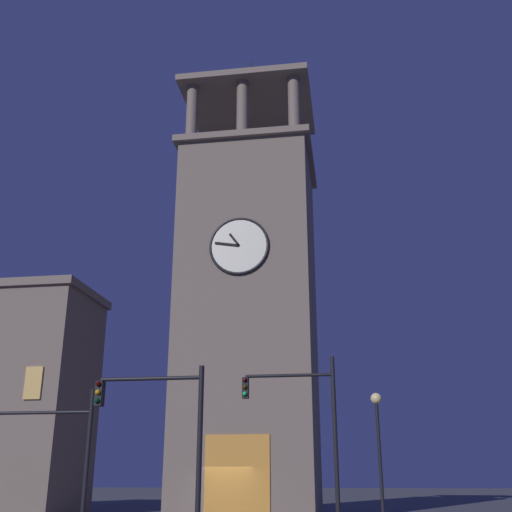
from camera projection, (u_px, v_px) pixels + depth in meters
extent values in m
cube|color=#75665B|center=(249.00, 325.00, 36.16)|extent=(7.44, 7.13, 20.62)
cube|color=#75665B|center=(250.00, 164.00, 39.67)|extent=(8.04, 7.73, 0.40)
cylinder|color=#75665B|center=(294.00, 105.00, 37.17)|extent=(0.70, 0.70, 3.81)
cylinder|color=#75665B|center=(242.00, 109.00, 37.61)|extent=(0.70, 0.70, 3.81)
cylinder|color=#75665B|center=(192.00, 114.00, 38.04)|extent=(0.70, 0.70, 3.81)
cylinder|color=#75665B|center=(302.00, 153.00, 42.70)|extent=(0.70, 0.70, 3.81)
cylinder|color=#75665B|center=(257.00, 156.00, 43.13)|extent=(0.70, 0.70, 3.81)
cylinder|color=#75665B|center=(213.00, 160.00, 43.57)|extent=(0.70, 0.70, 3.81)
cube|color=#75665B|center=(250.00, 107.00, 41.07)|extent=(8.04, 7.73, 0.40)
cylinder|color=black|center=(250.00, 83.00, 41.68)|extent=(0.12, 0.12, 3.27)
cylinder|color=silver|center=(239.00, 246.00, 33.97)|extent=(3.16, 0.12, 3.16)
torus|color=black|center=(239.00, 246.00, 33.95)|extent=(3.32, 0.16, 3.32)
cube|color=black|center=(234.00, 240.00, 34.03)|extent=(0.61, 0.06, 0.77)
cube|color=black|center=(227.00, 244.00, 34.01)|extent=(1.34, 0.06, 0.34)
cube|color=orange|center=(237.00, 478.00, 30.11)|extent=(3.20, 0.24, 4.00)
cube|color=#E0B259|center=(33.00, 383.00, 34.65)|extent=(1.00, 0.12, 1.80)
cylinder|color=black|center=(199.00, 456.00, 18.10)|extent=(0.16, 0.16, 5.21)
cylinder|color=black|center=(151.00, 379.00, 19.08)|extent=(3.18, 0.12, 0.12)
cube|color=black|center=(100.00, 394.00, 19.16)|extent=(0.22, 0.30, 0.75)
sphere|color=#360505|center=(98.00, 384.00, 19.08)|extent=(0.16, 0.16, 0.16)
sphere|color=orange|center=(98.00, 392.00, 19.00)|extent=(0.16, 0.16, 0.16)
sphere|color=#063316|center=(97.00, 400.00, 18.92)|extent=(0.16, 0.16, 0.16)
cylinder|color=black|center=(336.00, 445.00, 21.79)|extent=(0.16, 0.16, 6.17)
cylinder|color=black|center=(289.00, 375.00, 22.83)|extent=(3.20, 0.12, 0.12)
cube|color=black|center=(246.00, 388.00, 22.91)|extent=(0.22, 0.30, 0.75)
sphere|color=#360505|center=(245.00, 380.00, 22.84)|extent=(0.16, 0.16, 0.16)
sphere|color=#392705|center=(245.00, 387.00, 22.75)|extent=(0.16, 0.16, 0.16)
sphere|color=#18C154|center=(245.00, 394.00, 22.67)|extent=(0.16, 0.16, 0.16)
cylinder|color=black|center=(87.00, 462.00, 21.78)|extent=(0.16, 0.16, 5.02)
cylinder|color=black|center=(39.00, 413.00, 22.63)|extent=(3.96, 0.12, 0.12)
cylinder|color=black|center=(380.00, 467.00, 24.20)|extent=(0.14, 0.14, 4.78)
sphere|color=#F9DB8C|center=(376.00, 398.00, 25.07)|extent=(0.44, 0.44, 0.44)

